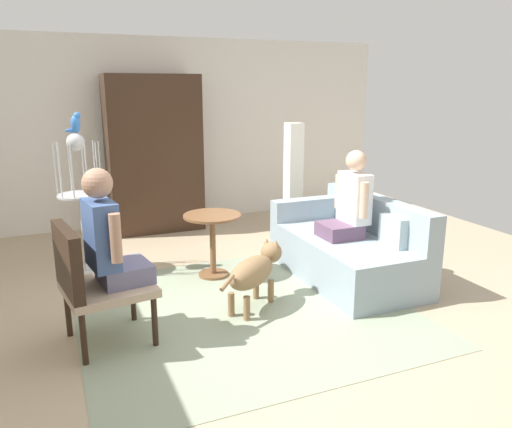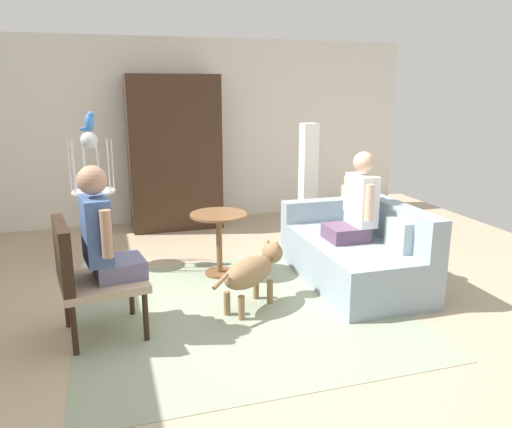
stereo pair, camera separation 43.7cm
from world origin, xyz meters
TOP-DOWN VIEW (x-y plane):
  - ground_plane at (0.00, 0.00)m, footprint 7.86×7.86m
  - back_wall at (0.00, 3.33)m, footprint 6.53×0.12m
  - area_rug at (-0.11, 0.07)m, footprint 2.72×2.60m
  - couch at (1.17, 0.42)m, footprint 0.91×1.70m
  - armchair at (-1.34, -0.04)m, footprint 0.69×0.68m
  - person_on_couch at (1.14, 0.39)m, footprint 0.44×0.52m
  - person_on_armchair at (-1.19, -0.02)m, footprint 0.47×0.52m
  - round_end_table at (-0.09, 0.96)m, footprint 0.57×0.57m
  - dog at (0.01, 0.11)m, footprint 0.76×0.61m
  - bird_cage_stand at (-1.27, 1.55)m, footprint 0.44×0.44m
  - parrot at (-1.25, 1.55)m, footprint 0.17×0.10m
  - column_lamp at (1.17, 1.67)m, footprint 0.20×0.20m
  - armoire_cabinet at (-0.24, 2.92)m, footprint 1.19×0.56m

SIDE VIEW (x-z plane):
  - ground_plane at x=0.00m, z-range 0.00..0.00m
  - area_rug at x=-0.11m, z-range 0.00..0.01m
  - couch at x=1.17m, z-range -0.11..0.69m
  - dog at x=0.01m, z-range 0.07..0.61m
  - round_end_table at x=-0.09m, z-range 0.13..0.77m
  - armchair at x=-1.34m, z-range 0.07..1.00m
  - column_lamp at x=1.17m, z-range -0.01..1.45m
  - person_on_couch at x=1.14m, z-range 0.35..1.20m
  - bird_cage_stand at x=-1.27m, z-range 0.07..1.50m
  - person_on_armchair at x=-1.19m, z-range 0.37..1.25m
  - armoire_cabinet at x=-0.24m, z-range 0.00..2.03m
  - back_wall at x=0.00m, z-range 0.00..2.52m
  - parrot at x=-1.25m, z-range 1.43..1.63m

